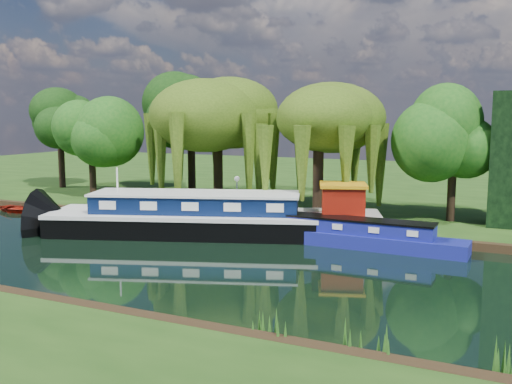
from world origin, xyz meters
The scene contains 14 objects.
ground centered at (0.00, 0.00, 0.00)m, with size 120.00×120.00×0.00m, color black.
far_bank centered at (0.00, 34.00, 0.23)m, with size 120.00×52.00×0.45m, color #1C3F11.
dutch_barge centered at (1.54, 5.82, 1.02)m, with size 19.87×10.68×4.12m.
narrowboat centered at (9.98, 6.40, 0.59)m, with size 11.37×2.15×1.65m.
red_dinghy centered at (-15.83, 6.65, 0.00)m, with size 2.26×3.16×0.66m, color maroon.
willow_left centered at (-2.66, 13.60, 6.89)m, with size 7.40×7.40×8.86m.
willow_right centered at (5.58, 12.34, 6.21)m, with size 6.48×6.48×7.89m.
tree_far_left centered at (-13.58, 12.48, 5.79)m, with size 4.84×4.84×7.79m.
tree_far_back centered at (-20.62, 16.39, 6.15)m, with size 4.86×4.86×8.17m.
tree_far_mid centered at (-8.05, 18.66, 6.91)m, with size 5.73×5.73×9.37m.
tree_far_right centered at (13.84, 13.89, 5.50)m, with size 4.48×4.48×7.33m.
lamppost centered at (0.50, 10.50, 2.42)m, with size 0.36×0.36×2.56m.
mooring_posts centered at (-0.50, 8.40, 0.95)m, with size 19.16×0.16×1.00m.
reeds_near centered at (6.87, -7.57, 0.55)m, with size 33.70×1.50×1.10m.
Camera 1 is at (17.78, -23.24, 7.06)m, focal length 40.00 mm.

